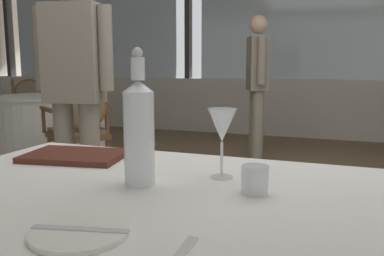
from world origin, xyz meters
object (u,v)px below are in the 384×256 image
at_px(dining_chair_1_1, 80,124).
at_px(diner_person_0, 74,81).
at_px(wine_glass, 222,127).
at_px(menu_book, 75,156).
at_px(diner_person_1, 257,79).
at_px(water_bottle, 139,130).
at_px(water_tumbler, 255,179).
at_px(dining_chair_1_0, 33,108).
at_px(side_plate, 80,232).

bearing_deg(dining_chair_1_1, diner_person_0, 161.41).
height_order(wine_glass, menu_book, wine_glass).
distance_m(wine_glass, dining_chair_1_1, 2.56).
height_order(dining_chair_1_1, diner_person_1, diner_person_1).
height_order(water_bottle, wine_glass, water_bottle).
bearing_deg(wine_glass, dining_chair_1_1, 134.55).
bearing_deg(menu_book, wine_glass, -15.27).
height_order(menu_book, diner_person_0, diner_person_0).
distance_m(water_tumbler, diner_person_0, 1.86).
relative_size(water_tumbler, diner_person_0, 0.04).
relative_size(water_bottle, dining_chair_1_1, 0.39).
height_order(dining_chair_1_1, diner_person_0, diner_person_0).
bearing_deg(water_bottle, dining_chair_1_1, 129.19).
relative_size(wine_glass, dining_chair_1_0, 0.23).
xyz_separation_m(dining_chair_1_0, diner_person_0, (2.07, -1.93, 0.44)).
relative_size(menu_book, diner_person_0, 0.20).
xyz_separation_m(dining_chair_1_0, diner_person_1, (2.80, 0.40, 0.39)).
distance_m(side_plate, diner_person_1, 3.92).
distance_m(water_tumbler, menu_book, 0.69).
height_order(water_bottle, diner_person_0, diner_person_0).
xyz_separation_m(side_plate, dining_chair_1_0, (-3.21, 3.50, -0.23)).
height_order(side_plate, diner_person_0, diner_person_0).
bearing_deg(dining_chair_1_0, menu_book, -9.07).
bearing_deg(diner_person_0, side_plate, 26.68).
distance_m(menu_book, diner_person_0, 1.29).
height_order(side_plate, wine_glass, wine_glass).
relative_size(dining_chair_1_0, diner_person_1, 0.56).
distance_m(menu_book, dining_chair_1_0, 4.09).
distance_m(wine_glass, diner_person_1, 3.47).
bearing_deg(dining_chair_1_1, water_tumbler, 172.16).
xyz_separation_m(water_bottle, wine_glass, (0.19, 0.14, -0.00)).
distance_m(water_bottle, diner_person_1, 3.58).
relative_size(diner_person_0, diner_person_1, 1.05).
bearing_deg(water_tumbler, diner_person_1, 100.97).
relative_size(water_bottle, diner_person_1, 0.23).
distance_m(water_tumbler, diner_person_1, 3.60).
distance_m(dining_chair_1_1, diner_person_0, 0.96).
xyz_separation_m(water_tumbler, menu_book, (-0.67, 0.16, -0.03)).
bearing_deg(diner_person_1, dining_chair_1_1, 31.59).
bearing_deg(dining_chair_1_1, dining_chair_1_0, 0.00).
height_order(water_tumbler, dining_chair_1_1, dining_chair_1_1).
bearing_deg(menu_book, side_plate, -62.45).
bearing_deg(wine_glass, water_tumbler, -41.64).
bearing_deg(menu_book, diner_person_0, 116.65).
xyz_separation_m(diner_person_0, diner_person_1, (0.73, 2.33, -0.06)).
relative_size(side_plate, water_tumbler, 2.70).
xyz_separation_m(water_bottle, water_tumbler, (0.31, 0.03, -0.12)).
xyz_separation_m(wine_glass, diner_person_0, (-1.29, 1.09, 0.07)).
bearing_deg(wine_glass, water_bottle, -144.97).
height_order(water_tumbler, diner_person_1, diner_person_1).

